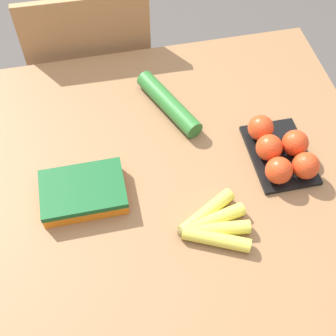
{
  "coord_description": "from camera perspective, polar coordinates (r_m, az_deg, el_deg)",
  "views": [
    {
      "loc": [
        -0.14,
        -0.64,
        1.68
      ],
      "look_at": [
        0.0,
        0.0,
        0.75
      ],
      "focal_mm": 50.0,
      "sensor_mm": 36.0,
      "label": 1
    }
  ],
  "objects": [
    {
      "name": "tomato_pack",
      "position": [
        1.19,
        13.66,
        1.94
      ],
      "size": [
        0.15,
        0.21,
        0.08
      ],
      "color": "black",
      "rests_on": "dining_table"
    },
    {
      "name": "dining_table",
      "position": [
        1.24,
        0.0,
        -3.63
      ],
      "size": [
        1.06,
        0.95,
        0.72
      ],
      "color": "olive",
      "rests_on": "ground_plane"
    },
    {
      "name": "ground_plane",
      "position": [
        1.8,
        0.0,
        -14.1
      ],
      "size": [
        12.0,
        12.0,
        0.0
      ],
      "primitive_type": "plane",
      "color": "#4C4742"
    },
    {
      "name": "cucumber_near",
      "position": [
        1.27,
        0.07,
        7.87
      ],
      "size": [
        0.14,
        0.24,
        0.05
      ],
      "color": "#2D702D",
      "rests_on": "dining_table"
    },
    {
      "name": "chair",
      "position": [
        1.76,
        -8.89,
        10.48
      ],
      "size": [
        0.43,
        0.41,
        0.89
      ],
      "rotation": [
        0.0,
        0.0,
        3.12
      ],
      "color": "#A87547",
      "rests_on": "ground_plane"
    },
    {
      "name": "carrot_bag",
      "position": [
        1.12,
        -10.31,
        -2.79
      ],
      "size": [
        0.2,
        0.14,
        0.04
      ],
      "color": "orange",
      "rests_on": "dining_table"
    },
    {
      "name": "banana_bunch",
      "position": [
        1.07,
        5.39,
        -6.98
      ],
      "size": [
        0.17,
        0.17,
        0.03
      ],
      "color": "brown",
      "rests_on": "dining_table"
    }
  ]
}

